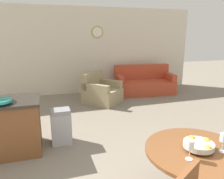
# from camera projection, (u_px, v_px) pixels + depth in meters

# --- Properties ---
(wall_back) EXTENTS (8.00, 0.09, 2.70)m
(wall_back) POSITION_uv_depth(u_px,v_px,m) (76.00, 51.00, 6.87)
(wall_back) COLOR beige
(wall_back) RESTS_ON ground_plane
(dining_table) EXTENTS (1.05, 1.05, 0.75)m
(dining_table) POSITION_uv_depth(u_px,v_px,m) (196.00, 165.00, 2.22)
(dining_table) COLOR brown
(dining_table) RESTS_ON ground_plane
(fruit_bowl) EXTENTS (0.30, 0.30, 0.11)m
(fruit_bowl) POSITION_uv_depth(u_px,v_px,m) (199.00, 145.00, 2.17)
(fruit_bowl) COLOR #B7B29E
(fruit_bowl) RESTS_ON dining_table
(wine_glass_left) EXTENTS (0.07, 0.07, 0.19)m
(wine_glass_left) POSITION_uv_depth(u_px,v_px,m) (190.00, 145.00, 1.98)
(wine_glass_left) COLOR silver
(wine_glass_left) RESTS_ON dining_table
(wine_glass_right) EXTENTS (0.07, 0.07, 0.19)m
(wine_glass_right) POSITION_uv_depth(u_px,v_px,m) (224.00, 138.00, 2.11)
(wine_glass_right) COLOR silver
(wine_glass_right) RESTS_ON dining_table
(teal_bowl) EXTENTS (0.32, 0.32, 0.07)m
(teal_bowl) POSITION_uv_depth(u_px,v_px,m) (1.00, 101.00, 3.19)
(teal_bowl) COLOR teal
(teal_bowl) RESTS_ON kitchen_island
(trash_bin) EXTENTS (0.34, 0.28, 0.62)m
(trash_bin) POSITION_uv_depth(u_px,v_px,m) (61.00, 126.00, 3.81)
(trash_bin) COLOR #9E9EA3
(trash_bin) RESTS_ON ground_plane
(couch) EXTENTS (1.93, 1.10, 0.89)m
(couch) POSITION_uv_depth(u_px,v_px,m) (144.00, 84.00, 7.09)
(couch) COLOR #B24228
(couch) RESTS_ON ground_plane
(armchair) EXTENTS (1.21, 1.21, 0.84)m
(armchair) POSITION_uv_depth(u_px,v_px,m) (101.00, 93.00, 6.10)
(armchair) COLOR #998966
(armchair) RESTS_ON ground_plane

